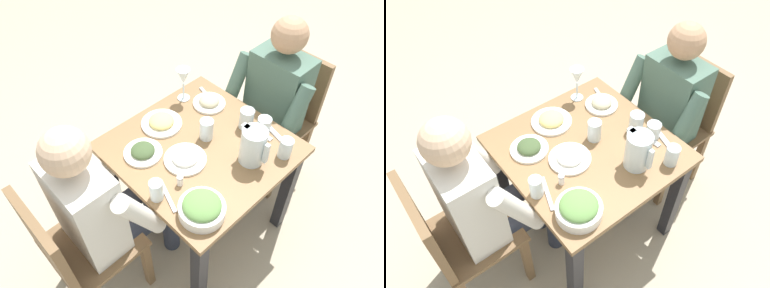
% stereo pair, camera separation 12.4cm
% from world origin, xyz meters
% --- Properties ---
extents(ground_plane, '(8.00, 8.00, 0.00)m').
position_xyz_m(ground_plane, '(0.00, 0.00, 0.00)').
color(ground_plane, tan).
extents(dining_table, '(0.81, 0.81, 0.71)m').
position_xyz_m(dining_table, '(0.00, 0.00, 0.58)').
color(dining_table, olive).
rests_on(dining_table, ground_plane).
extents(chair_near, '(0.40, 0.40, 0.88)m').
position_xyz_m(chair_near, '(-0.08, -0.72, 0.50)').
color(chair_near, brown).
rests_on(chair_near, ground_plane).
extents(chair_far, '(0.40, 0.40, 0.88)m').
position_xyz_m(chair_far, '(0.01, 0.72, 0.50)').
color(chair_far, brown).
rests_on(chair_far, ground_plane).
extents(diner_near, '(0.48, 0.53, 1.17)m').
position_xyz_m(diner_near, '(-0.08, -0.52, 0.64)').
color(diner_near, silver).
rests_on(diner_near, ground_plane).
extents(diner_far, '(0.48, 0.53, 1.17)m').
position_xyz_m(diner_far, '(0.01, 0.52, 0.64)').
color(diner_far, '#4C6B5B').
rests_on(diner_far, ground_plane).
extents(water_pitcher, '(0.16, 0.12, 0.19)m').
position_xyz_m(water_pitcher, '(0.23, 0.11, 0.80)').
color(water_pitcher, silver).
rests_on(water_pitcher, dining_table).
extents(salad_bowl, '(0.20, 0.20, 0.09)m').
position_xyz_m(salad_bowl, '(0.28, -0.27, 0.75)').
color(salad_bowl, white).
rests_on(salad_bowl, dining_table).
extents(plate_fries, '(0.21, 0.21, 0.05)m').
position_xyz_m(plate_fries, '(-0.25, -0.04, 0.73)').
color(plate_fries, white).
rests_on(plate_fries, dining_table).
extents(plate_beans, '(0.18, 0.18, 0.05)m').
position_xyz_m(plate_beans, '(-0.19, 0.25, 0.73)').
color(plate_beans, white).
rests_on(plate_beans, dining_table).
extents(plate_dolmas, '(0.19, 0.19, 0.05)m').
position_xyz_m(plate_dolmas, '(-0.16, -0.24, 0.73)').
color(plate_dolmas, white).
rests_on(plate_dolmas, dining_table).
extents(plate_yoghurt, '(0.20, 0.20, 0.05)m').
position_xyz_m(plate_yoghurt, '(0.01, -0.12, 0.73)').
color(plate_yoghurt, white).
rests_on(plate_yoghurt, dining_table).
extents(water_glass_center, '(0.06, 0.06, 0.11)m').
position_xyz_m(water_glass_center, '(0.32, 0.25, 0.76)').
color(water_glass_center, silver).
rests_on(water_glass_center, dining_table).
extents(water_glass_by_pitcher, '(0.06, 0.06, 0.10)m').
position_xyz_m(water_glass_by_pitcher, '(0.08, -0.35, 0.76)').
color(water_glass_by_pitcher, silver).
rests_on(water_glass_by_pitcher, dining_table).
extents(water_glass_far_right, '(0.07, 0.07, 0.09)m').
position_xyz_m(water_glass_far_right, '(0.15, 0.30, 0.75)').
color(water_glass_far_right, silver).
rests_on(water_glass_far_right, dining_table).
extents(water_glass_far_left, '(0.07, 0.07, 0.11)m').
position_xyz_m(water_glass_far_left, '(0.06, 0.26, 0.76)').
color(water_glass_far_left, silver).
rests_on(water_glass_far_left, dining_table).
extents(water_glass_near_left, '(0.07, 0.07, 0.11)m').
position_xyz_m(water_glass_near_left, '(-0.02, 0.06, 0.76)').
color(water_glass_near_left, silver).
rests_on(water_glass_near_left, dining_table).
extents(wine_glass, '(0.08, 0.08, 0.20)m').
position_xyz_m(wine_glass, '(-0.32, 0.19, 0.85)').
color(wine_glass, silver).
rests_on(wine_glass, dining_table).
extents(salt_shaker, '(0.03, 0.03, 0.05)m').
position_xyz_m(salt_shaker, '(0.10, -0.23, 0.74)').
color(salt_shaker, white).
rests_on(salt_shaker, dining_table).
extents(fork_near, '(0.17, 0.07, 0.01)m').
position_xyz_m(fork_near, '(0.21, 0.33, 0.71)').
color(fork_near, silver).
rests_on(fork_near, dining_table).
extents(knife_near, '(0.18, 0.07, 0.01)m').
position_xyz_m(knife_near, '(-0.23, 0.29, 0.71)').
color(knife_near, silver).
rests_on(knife_near, dining_table).
extents(fork_far, '(0.17, 0.03, 0.01)m').
position_xyz_m(fork_far, '(0.14, 0.28, 0.71)').
color(fork_far, silver).
rests_on(fork_far, dining_table).
extents(knife_far, '(0.18, 0.08, 0.01)m').
position_xyz_m(knife_far, '(0.11, -0.32, 0.71)').
color(knife_far, silver).
rests_on(knife_far, dining_table).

